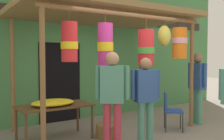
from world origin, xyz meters
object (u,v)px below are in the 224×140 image
Objects in this scene: wicker_basket_by_table at (108,131)px; shopper_by_bananas at (197,82)px; vendor_in_orange at (146,94)px; customer_foreground at (112,93)px; flower_heap_on_table at (54,103)px; display_table at (55,108)px; folding_chair at (170,108)px.

wicker_basket_by_table is 2.60m from shopper_by_bananas.
customer_foreground reaches higher than vendor_in_orange.
flower_heap_on_table is at bearing 119.16° from customer_foreground.
shopper_by_bananas is (3.40, -0.73, 0.40)m from display_table.
folding_chair is at bearing -176.44° from shopper_by_bananas.
display_table is 3.50m from shopper_by_bananas.
shopper_by_bananas is at bearing 3.56° from folding_chair.
flower_heap_on_table is 0.51× the size of vendor_in_orange.
wicker_basket_by_table is at bearing -19.67° from flower_heap_on_table.
folding_chair is (2.40, -0.79, -0.13)m from display_table.
vendor_in_orange is (1.36, -1.12, 0.20)m from flower_heap_on_table.
wicker_basket_by_table is at bearing 173.22° from shopper_by_bananas.
shopper_by_bananas reaches higher than vendor_in_orange.
shopper_by_bananas is at bearing 12.72° from vendor_in_orange.
folding_chair is 1.66× the size of wicker_basket_by_table.
customer_foreground reaches higher than display_table.
customer_foreground is at bearing -171.05° from shopper_by_bananas.
wicker_basket_by_table is (-1.43, 0.35, -0.36)m from folding_chair.
vendor_in_orange is at bearing -1.98° from customer_foreground.
shopper_by_bananas is (1.00, 0.06, 0.53)m from folding_chair.
vendor_in_orange is at bearing -66.03° from wicker_basket_by_table.
flower_heap_on_table is 0.48× the size of customer_foreground.
flower_heap_on_table is (-0.05, -0.08, 0.13)m from display_table.
shopper_by_bananas is at bearing 8.95° from customer_foreground.
shopper_by_bananas reaches higher than wicker_basket_by_table.
wicker_basket_by_table is (1.02, -0.36, -0.63)m from flower_heap_on_table.
vendor_in_orange reaches higher than folding_chair.
vendor_in_orange is at bearing -167.28° from shopper_by_bananas.
customer_foreground is at bearing -64.31° from display_table.
flower_heap_on_table is at bearing 140.33° from vendor_in_orange.
flower_heap_on_table is at bearing 169.28° from shopper_by_bananas.
shopper_by_bananas reaches higher than flower_heap_on_table.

